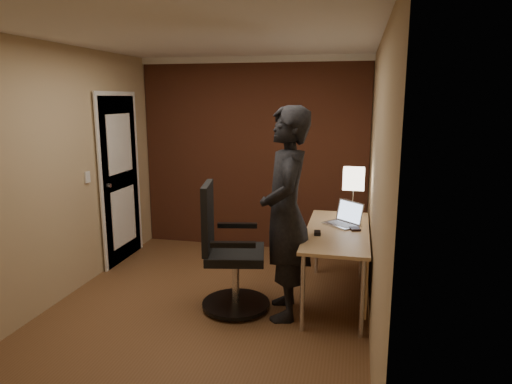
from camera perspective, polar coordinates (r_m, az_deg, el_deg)
room at (r=5.67m, az=-3.99°, el=5.42°), size 4.00×4.00×4.00m
desk at (r=4.54m, az=11.01°, el=-6.26°), size 0.60×1.50×0.73m
desk_lamp at (r=4.90m, az=12.11°, el=1.58°), size 0.22×0.22×0.54m
laptop at (r=4.69m, az=11.09°, el=-3.25°), size 0.42×0.41×0.23m
mouse at (r=4.32m, az=7.67°, el=-5.09°), size 0.07×0.11×0.03m
wallet at (r=4.53m, az=12.25°, el=-4.52°), size 0.12×0.13×0.02m
office_chair at (r=4.33m, az=-3.59°, el=-8.00°), size 0.65×0.72×1.19m
person at (r=4.11m, az=3.72°, el=-2.77°), size 0.59×0.78×1.92m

